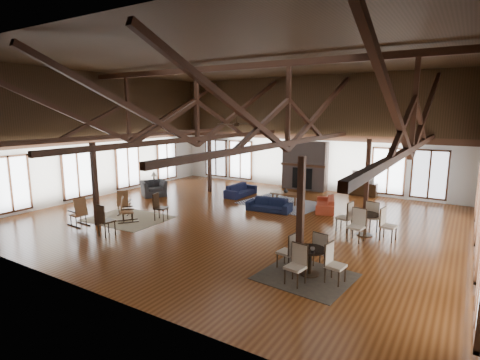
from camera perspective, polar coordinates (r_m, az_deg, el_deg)
The scene contains 30 objects.
floor at distance 14.79m, azimuth -0.12°, elevation -5.85°, with size 16.00×16.00×0.00m, color brown.
ceiling at distance 14.33m, azimuth -0.13°, elevation 17.86°, with size 16.00×14.00×0.02m, color black.
wall_back at distance 20.52m, azimuth 10.34°, elevation 7.01°, with size 16.00×0.02×6.00m, color silver.
wall_front at distance 9.12m, azimuth -24.06°, elevation 2.41°, with size 16.00×0.02×6.00m, color silver.
wall_left at distance 19.68m, azimuth -20.45°, elevation 6.40°, with size 0.02×14.00×6.00m, color silver.
roof_truss at distance 14.21m, azimuth -0.13°, elevation 9.96°, with size 15.60×14.07×3.14m.
post_grid at distance 14.44m, azimuth -0.12°, elevation -0.03°, with size 8.16×7.16×3.05m.
fireplace at distance 20.38m, azimuth 9.84°, elevation 2.17°, with size 2.50×0.69×2.60m.
ceiling_fan at distance 13.10m, azimuth -0.58°, elevation 8.63°, with size 1.60×1.60×0.75m.
sofa_navy_front at distance 15.84m, azimuth 4.44°, elevation -3.77°, with size 1.87×0.73×0.55m, color black.
sofa_navy_left at distance 18.68m, azimuth 0.11°, elevation -1.53°, with size 0.77×1.97×0.58m, color #131734.
sofa_orange at distance 16.34m, azimuth 12.85°, elevation -3.54°, with size 0.75×1.91×0.56m, color #A1361F.
coffee_table at distance 17.17m, azimuth 7.01°, elevation -2.13°, with size 1.31×0.66×0.50m.
vase at distance 17.15m, azimuth 6.99°, elevation -1.59°, with size 0.20×0.20×0.21m, color #B2B2B2.
armchair at distance 19.12m, azimuth -13.03°, elevation -1.24°, with size 1.16×1.02×0.76m, color #2A2A2C.
side_table_lamp at distance 19.87m, azimuth -12.94°, elevation -0.67°, with size 0.44×0.44×1.13m.
rocking_chair_a at distance 15.94m, azimuth -17.32°, elevation -3.38°, with size 0.79×0.87×1.01m.
rocking_chair_b at distance 14.82m, azimuth -17.15°, elevation -4.42°, with size 0.79×0.86×0.99m.
rocking_chair_c at distance 14.90m, azimuth -23.28°, elevation -4.60°, with size 0.85×0.50×1.06m.
side_chair_a at distance 14.74m, azimuth -12.33°, elevation -3.68°, with size 0.55×0.55×1.06m.
side_chair_b at distance 13.35m, azimuth -20.10°, elevation -5.42°, with size 0.51×0.51×1.10m.
cafe_table_near at distance 9.87m, azimuth 10.62°, elevation -11.42°, with size 1.90×1.90×0.97m.
cafe_table_far at distance 13.34m, azimuth 18.58°, elevation -5.85°, with size 2.06×2.06×1.05m.
cup_near at distance 9.67m, azimuth 11.00°, elevation -10.26°, with size 0.11×0.11×0.09m, color #B2B2B2.
cup_far at distance 13.29m, azimuth 18.54°, elevation -4.66°, with size 0.11×0.11×0.09m, color #B2B2B2.
tv_console at distance 19.68m, azimuth 18.31°, elevation -1.35°, with size 1.29×0.48×0.64m, color black.
television at distance 19.58m, azimuth 18.32°, elevation 0.46°, with size 1.06×0.14×0.61m, color #B2B2B2.
rug_tan at distance 15.37m, azimuth -16.67°, elevation -5.64°, with size 2.96×2.32×0.01m, color tan.
rug_navy at distance 17.21m, azimuth 6.42°, elevation -3.58°, with size 3.50×2.62×0.01m, color #182343.
rug_dark at distance 9.94m, azimuth 10.00°, elevation -14.27°, with size 2.20×2.00×0.01m, color black.
Camera 1 is at (7.50, -12.06, 4.11)m, focal length 28.00 mm.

